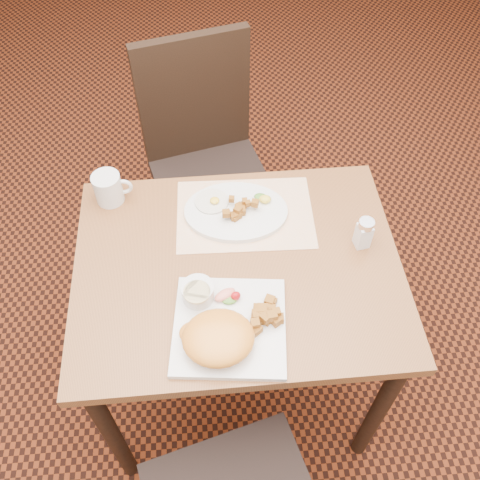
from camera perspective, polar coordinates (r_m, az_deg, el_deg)
name	(u,v)px	position (r m, az deg, el deg)	size (l,w,h in m)	color
ground	(238,377)	(2.13, -0.17, -14.39)	(8.00, 8.00, 0.00)	black
table	(238,286)	(1.56, -0.22, -4.98)	(0.90, 0.70, 0.75)	brown
chair_far	(205,154)	(2.08, -3.70, 9.18)	(0.51, 0.52, 0.97)	black
placemat	(245,214)	(1.58, 0.52, 2.79)	(0.40, 0.28, 0.00)	white
plate_square	(230,326)	(1.36, -1.13, -9.21)	(0.28, 0.28, 0.02)	silver
plate_oval	(236,212)	(1.57, -0.44, 3.04)	(0.30, 0.23, 0.02)	silver
hollandaise_mound	(218,338)	(1.30, -2.40, -10.40)	(0.18, 0.16, 0.07)	orange
ramekin	(198,292)	(1.38, -4.53, -5.54)	(0.08, 0.09, 0.05)	silver
garnish_sq	(228,296)	(1.38, -1.25, -5.99)	(0.08, 0.06, 0.03)	#387223
fried_egg	(212,201)	(1.59, -3.00, 4.15)	(0.10, 0.10, 0.02)	white
garnish_ov	(263,198)	(1.59, 2.51, 4.48)	(0.05, 0.05, 0.02)	#387223
salt_shaker	(364,233)	(1.51, 13.07, 0.75)	(0.05, 0.05, 0.10)	white
coffee_mug	(109,188)	(1.63, -13.81, 5.39)	(0.12, 0.08, 0.10)	silver
home_fries_sq	(265,315)	(1.35, 2.66, -7.97)	(0.09, 0.11, 0.04)	#A8651B
home_fries_ov	(239,210)	(1.55, -0.14, 3.22)	(0.11, 0.08, 0.04)	#A8651B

